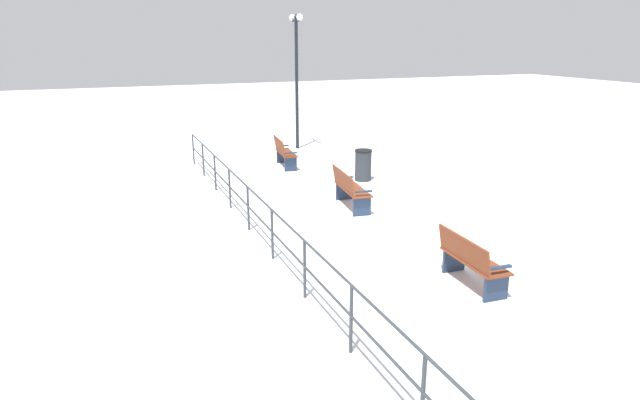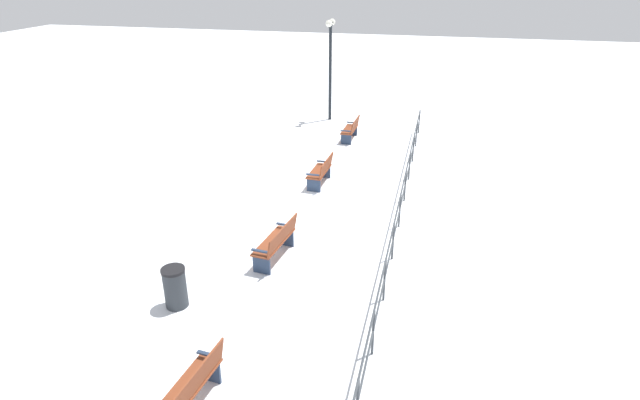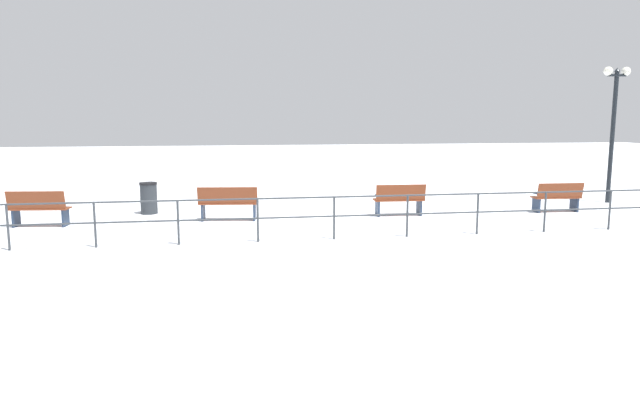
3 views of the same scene
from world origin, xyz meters
TOP-DOWN VIEW (x-y plane):
  - ground_plane at (0.00, 0.00)m, footprint 80.00×80.00m
  - bench_nearest at (-0.21, -7.23)m, footprint 0.56×1.43m
  - bench_second at (-0.08, -2.41)m, footprint 0.62×1.45m
  - bench_third at (-0.09, 2.42)m, footprint 0.74×1.66m
  - bench_fourth at (-0.19, 7.24)m, footprint 0.66×1.51m
  - lamppost_near at (1.27, -9.98)m, footprint 0.28×0.92m
  - waterfront_railing at (-2.84, 0.00)m, footprint 0.05×17.63m
  - trash_bin at (1.43, 4.72)m, footprint 0.50×0.50m

SIDE VIEW (x-z plane):
  - ground_plane at x=0.00m, z-range 0.00..0.00m
  - bench_nearest at x=-0.21m, z-range 0.01..0.90m
  - trash_bin at x=1.43m, z-range 0.00..0.92m
  - bench_second at x=-0.08m, z-range 0.01..0.93m
  - bench_fourth at x=-0.19m, z-range 0.02..0.97m
  - bench_third at x=-0.09m, z-range 0.02..0.97m
  - waterfront_railing at x=-2.84m, z-range 0.17..1.19m
  - lamppost_near at x=1.27m, z-range 0.77..5.17m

